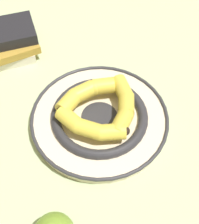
{
  "coord_description": "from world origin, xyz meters",
  "views": [
    {
      "loc": [
        0.21,
        -0.42,
        0.62
      ],
      "look_at": [
        0.04,
        -0.04,
        0.04
      ],
      "focal_mm": 50.0,
      "sensor_mm": 36.0,
      "label": 1
    }
  ],
  "objects_px": {
    "banana_c": "(88,126)",
    "book_stack": "(0,43)",
    "decorative_bowl": "(99,118)",
    "banana_a": "(123,106)",
    "banana_b": "(87,93)"
  },
  "relations": [
    {
      "from": "decorative_bowl",
      "to": "book_stack",
      "type": "height_order",
      "value": "book_stack"
    },
    {
      "from": "banana_b",
      "to": "decorative_bowl",
      "type": "bearing_deg",
      "value": 91.16
    },
    {
      "from": "banana_a",
      "to": "banana_c",
      "type": "distance_m",
      "value": 0.09
    },
    {
      "from": "banana_a",
      "to": "banana_b",
      "type": "distance_m",
      "value": 0.09
    },
    {
      "from": "book_stack",
      "to": "banana_c",
      "type": "bearing_deg",
      "value": 115.23
    },
    {
      "from": "banana_a",
      "to": "book_stack",
      "type": "xyz_separation_m",
      "value": [
        -0.39,
        0.07,
        -0.02
      ]
    },
    {
      "from": "banana_c",
      "to": "book_stack",
      "type": "xyz_separation_m",
      "value": [
        -0.34,
        0.15,
        -0.02
      ]
    },
    {
      "from": "decorative_bowl",
      "to": "banana_b",
      "type": "relative_size",
      "value": 2.14
    },
    {
      "from": "banana_b",
      "to": "banana_c",
      "type": "relative_size",
      "value": 0.84
    },
    {
      "from": "banana_b",
      "to": "book_stack",
      "type": "xyz_separation_m",
      "value": [
        -0.3,
        0.07,
        -0.02
      ]
    },
    {
      "from": "decorative_bowl",
      "to": "banana_c",
      "type": "xyz_separation_m",
      "value": [
        -0.0,
        -0.05,
        0.04
      ]
    },
    {
      "from": "decorative_bowl",
      "to": "banana_c",
      "type": "distance_m",
      "value": 0.07
    },
    {
      "from": "decorative_bowl",
      "to": "banana_a",
      "type": "relative_size",
      "value": 1.88
    },
    {
      "from": "banana_a",
      "to": "banana_b",
      "type": "bearing_deg",
      "value": 68.1
    },
    {
      "from": "banana_c",
      "to": "banana_a",
      "type": "bearing_deg",
      "value": 54.41
    }
  ]
}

